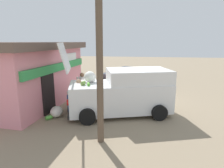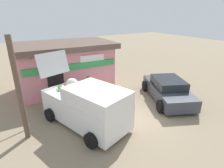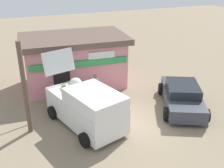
# 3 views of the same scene
# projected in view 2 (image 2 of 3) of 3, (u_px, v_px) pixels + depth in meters

# --- Properties ---
(ground_plane) EXTENTS (60.00, 60.00, 0.00)m
(ground_plane) POSITION_uv_depth(u_px,v_px,m) (130.00, 117.00, 9.09)
(ground_plane) COLOR gray
(storefront_bar) EXTENTS (6.44, 4.25, 3.05)m
(storefront_bar) POSITION_uv_depth(u_px,v_px,m) (65.00, 66.00, 12.09)
(storefront_bar) COLOR pink
(storefront_bar) RESTS_ON ground_plane
(delivery_van) EXTENTS (3.11, 4.80, 3.04)m
(delivery_van) POSITION_uv_depth(u_px,v_px,m) (87.00, 105.00, 8.20)
(delivery_van) COLOR white
(delivery_van) RESTS_ON ground_plane
(parked_sedan) EXTENTS (3.41, 4.52, 1.29)m
(parked_sedan) POSITION_uv_depth(u_px,v_px,m) (168.00, 90.00, 10.75)
(parked_sedan) COLOR #383D47
(parked_sedan) RESTS_ON ground_plane
(vendor_standing) EXTENTS (0.36, 0.57, 1.56)m
(vendor_standing) POSITION_uv_depth(u_px,v_px,m) (89.00, 86.00, 10.48)
(vendor_standing) COLOR navy
(vendor_standing) RESTS_ON ground_plane
(customer_bending) EXTENTS (0.57, 0.68, 1.51)m
(customer_bending) POSITION_uv_depth(u_px,v_px,m) (66.00, 92.00, 9.79)
(customer_bending) COLOR navy
(customer_bending) RESTS_ON ground_plane
(unloaded_banana_pile) EXTENTS (0.89, 0.73, 0.44)m
(unloaded_banana_pile) POSITION_uv_depth(u_px,v_px,m) (53.00, 102.00, 10.19)
(unloaded_banana_pile) COLOR silver
(unloaded_banana_pile) RESTS_ON ground_plane
(paint_bucket) EXTENTS (0.28, 0.28, 0.41)m
(paint_bucket) POSITION_uv_depth(u_px,v_px,m) (111.00, 96.00, 10.85)
(paint_bucket) COLOR #BF3F33
(paint_bucket) RESTS_ON ground_plane
(utility_pole) EXTENTS (0.20, 0.20, 4.16)m
(utility_pole) POSITION_uv_depth(u_px,v_px,m) (19.00, 91.00, 6.89)
(utility_pole) COLOR brown
(utility_pole) RESTS_ON ground_plane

